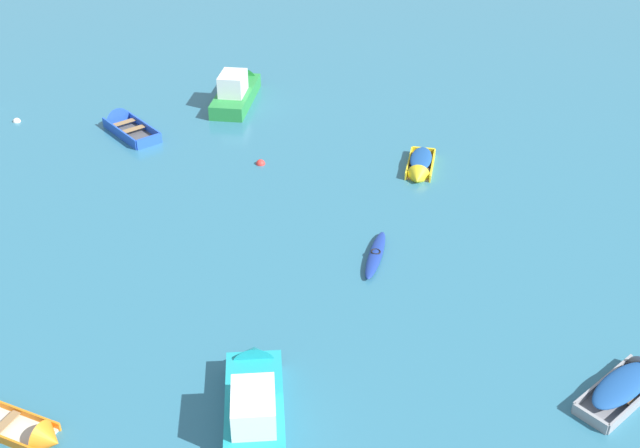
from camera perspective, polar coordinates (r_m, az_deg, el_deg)
name	(u,v)px	position (r m, az deg, el deg)	size (l,w,h in m)	color
motor_launch_green_outer_right	(237,90)	(44.20, -6.02, 9.66)	(1.91, 5.69, 2.22)	#288C3D
motor_launch_turquoise_near_right	(254,401)	(23.99, -4.78, -12.64)	(2.79, 5.62, 2.00)	teal
rowboat_blue_near_left	(122,124)	(42.06, -14.12, 7.06)	(3.92, 3.69, 1.31)	#4C4C51
rowboat_grey_back_row_center	(631,381)	(26.68, 21.62, -10.51)	(3.29, 3.63, 1.14)	gray
kayak_deep_blue_midfield_left	(376,254)	(30.62, 4.05, -2.22)	(0.79, 3.35, 0.32)	navy
rowboat_orange_back_row_right	(34,435)	(24.94, -19.98, -14.17)	(3.37, 1.83, 1.00)	beige
rowboat_yellow_cluster_inner	(420,167)	(36.71, 7.23, 4.09)	(1.31, 3.23, 1.06)	#99754C
mooring_buoy_between_boats_right	(261,164)	(37.42, -4.33, 4.36)	(0.45, 0.45, 0.45)	red
mooring_buoy_far_field	(17,122)	(44.51, -21.11, 6.93)	(0.41, 0.41, 0.41)	silver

